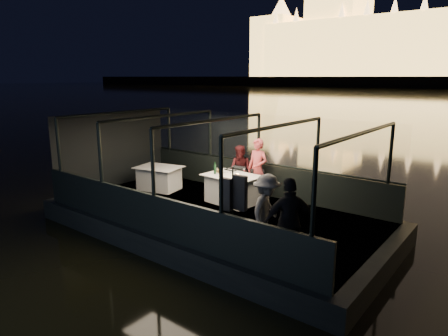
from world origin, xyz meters
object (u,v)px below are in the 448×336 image
Objects in this scene: chair_port_right at (254,184)px; coat_stand at (233,204)px; dining_table_aft at (159,177)px; person_man_maroon at (241,169)px; wine_bottle at (215,168)px; chair_port_left at (236,182)px; passenger_dark at (290,220)px; dining_table_central at (232,189)px; passenger_stripe at (266,206)px; person_woman_coral at (257,172)px.

coat_stand is at bearing -84.06° from chair_port_right.
person_man_maroon reaches higher than dining_table_aft.
chair_port_right is 1.15m from wine_bottle.
dining_table_aft is at bearing -166.39° from chair_port_left.
dining_table_central is at bearing -85.55° from passenger_dark.
passenger_stripe is at bearing 40.60° from coat_stand.
dining_table_central is at bearing 126.98° from coat_stand.
dining_table_central is 0.97× the size of passenger_stripe.
coat_stand is (1.43, -2.88, 0.45)m from chair_port_right.
person_woman_coral reaches higher than wine_bottle.
passenger_dark is (3.20, -2.75, 0.40)m from chair_port_left.
chair_port_right is 3.15m from passenger_stripe.
passenger_dark reaches higher than dining_table_aft.
dining_table_aft is 0.88× the size of passenger_stripe.
coat_stand reaches higher than dining_table_aft.
person_man_maroon is 0.95m from wine_bottle.
chair_port_left is 2.66× the size of wine_bottle.
passenger_dark is (5.51, -2.01, 0.47)m from dining_table_aft.
coat_stand is at bearing -58.97° from chair_port_left.
chair_port_left is 0.54m from chair_port_right.
person_woman_coral reaches higher than chair_port_left.
person_woman_coral is at bearing 51.77° from wine_bottle.
person_man_maroon is 0.88× the size of passenger_dark.
person_woman_coral is 1.03× the size of passenger_dark.
passenger_dark is (2.99, -2.30, 0.47)m from dining_table_central.
chair_port_left is 0.58× the size of passenger_stripe.
coat_stand reaches higher than dining_table_central.
chair_port_right is 0.55× the size of passenger_stripe.
passenger_dark is at bearing -31.95° from wine_bottle.
passenger_stripe reaches higher than dining_table_aft.
person_man_maroon reaches higher than chair_port_right.
passenger_stripe reaches higher than chair_port_left.
passenger_dark is at bearing -45.68° from person_woman_coral.
passenger_stripe is 3.21m from wine_bottle.
passenger_dark reaches higher than passenger_stripe.
wine_bottle is at bearing 135.48° from coat_stand.
person_man_maroon is 4.41× the size of wine_bottle.
dining_table_central is at bearing -69.44° from chair_port_left.
person_woman_coral reaches higher than person_man_maroon.
wine_bottle is (-0.25, -0.61, 0.47)m from chair_port_left.
coat_stand reaches higher than chair_port_left.
passenger_dark is (2.70, -3.09, 0.10)m from person_woman_coral.
chair_port_left is at bearing -88.67° from passenger_dark.
dining_table_aft is at bearing -176.25° from wine_bottle.
chair_port_right is 0.51× the size of passenger_dark.
wine_bottle is at bearing -116.32° from chair_port_left.
dining_table_central is 0.86× the size of person_woman_coral.
chair_port_right is 0.37m from person_woman_coral.
chair_port_right is 3.25m from coat_stand.
passenger_dark is at bearing -44.90° from chair_port_left.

